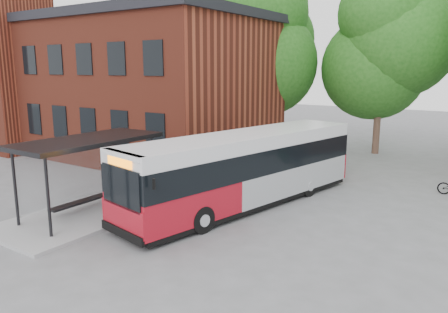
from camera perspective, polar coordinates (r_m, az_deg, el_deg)
The scene contains 7 objects.
ground at distance 14.84m, azimuth -2.46°, elevation -9.67°, with size 100.00×100.00×0.00m, color #5F5F61.
station_building at distance 29.28m, azimuth -12.82°, elevation 9.04°, with size 18.40×10.40×8.50m, color maroon, non-canonical shape.
clock_tower at distance 31.87m, azimuth -26.57°, elevation 17.08°, with size 5.20×5.20×18.20m, color maroon, non-canonical shape.
bus_shelter at distance 16.73m, azimuth -17.13°, elevation -2.53°, with size 3.60×7.00×2.90m, color black, non-canonical shape.
tree_0 at distance 30.64m, azimuth 6.31°, elevation 11.69°, with size 7.92×7.92×11.00m, color #1E5416, non-canonical shape.
tree_1 at distance 29.05m, azimuth 19.78°, elevation 10.52°, with size 7.92×7.92×10.40m, color #1E5416, non-canonical shape.
city_bus at distance 17.13m, azimuth 2.86°, elevation -1.74°, with size 2.41×11.32×2.88m, color #A4101E, non-canonical shape.
Camera 1 is at (8.22, -11.14, 5.35)m, focal length 35.00 mm.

